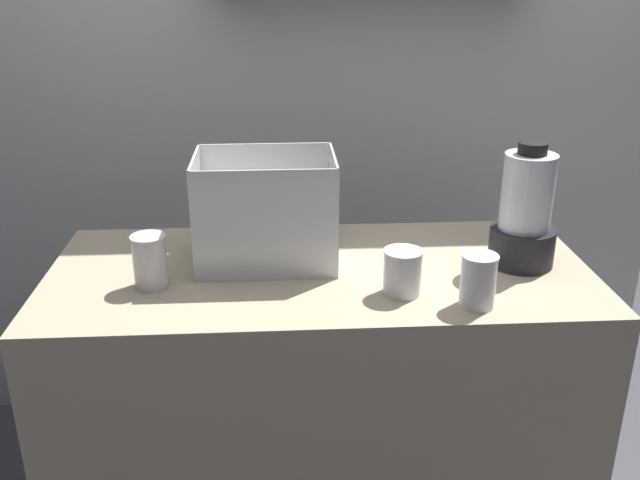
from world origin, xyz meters
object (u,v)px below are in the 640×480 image
at_px(carrot_display_bin, 269,229).
at_px(juice_cup_pomegranate_far_left, 150,265).
at_px(blender_pitcher, 524,215).
at_px(juice_cup_orange_middle, 478,284).
at_px(juice_cup_pomegranate_left, 402,274).

bearing_deg(carrot_display_bin, juice_cup_pomegranate_far_left, -153.32).
height_order(carrot_display_bin, blender_pitcher, blender_pitcher).
distance_m(carrot_display_bin, juice_cup_orange_middle, 0.56).
bearing_deg(juice_cup_pomegranate_left, blender_pitcher, 24.98).
relative_size(blender_pitcher, juice_cup_pomegranate_far_left, 2.45).
height_order(juice_cup_pomegranate_far_left, juice_cup_pomegranate_left, juice_cup_pomegranate_far_left).
distance_m(carrot_display_bin, juice_cup_pomegranate_far_left, 0.32).
bearing_deg(juice_cup_pomegranate_left, juice_cup_pomegranate_far_left, 172.69).
relative_size(blender_pitcher, juice_cup_orange_middle, 2.57).
relative_size(juice_cup_pomegranate_far_left, juice_cup_orange_middle, 1.05).
bearing_deg(carrot_display_bin, blender_pitcher, -5.51).
bearing_deg(carrot_display_bin, juice_cup_pomegranate_left, -35.15).
height_order(juice_cup_pomegranate_left, juice_cup_orange_middle, juice_cup_orange_middle).
height_order(blender_pitcher, juice_cup_orange_middle, blender_pitcher).
bearing_deg(juice_cup_orange_middle, carrot_display_bin, 148.16).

